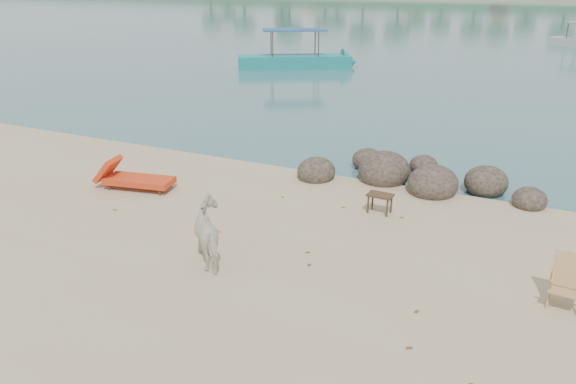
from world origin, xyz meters
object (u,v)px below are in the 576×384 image
(lounge_chair, at_px, (139,178))
(deck_chair, at_px, (567,286))
(side_table, at_px, (380,205))
(cow, at_px, (212,234))
(boat_near, at_px, (294,36))
(boulders, at_px, (410,177))

(lounge_chair, xyz_separation_m, deck_chair, (10.05, -1.36, 0.11))
(side_table, height_order, deck_chair, deck_chair)
(cow, bearing_deg, boat_near, -116.94)
(boulders, xyz_separation_m, deck_chair, (3.82, -4.83, 0.23))
(boat_near, bearing_deg, side_table, -91.06)
(cow, bearing_deg, side_table, -169.62)
(side_table, bearing_deg, cow, -117.68)
(boulders, xyz_separation_m, side_table, (-0.14, -2.30, 0.03))
(side_table, height_order, boat_near, boat_near)
(boulders, height_order, lounge_chair, boulders)
(boulders, bearing_deg, deck_chair, -51.66)
(cow, xyz_separation_m, lounge_chair, (-3.87, 2.50, -0.26))
(lounge_chair, xyz_separation_m, boat_near, (-5.18, 20.54, 1.50))
(lounge_chair, bearing_deg, boat_near, 93.00)
(boulders, distance_m, lounge_chair, 7.13)
(cow, xyz_separation_m, side_table, (2.22, 3.66, -0.36))
(boulders, relative_size, lounge_chair, 2.87)
(side_table, bearing_deg, boulders, 90.10)
(boulders, bearing_deg, boat_near, 123.75)
(boulders, xyz_separation_m, lounge_chair, (-6.23, -3.46, 0.13))
(lounge_chair, bearing_deg, boulders, 17.92)
(cow, relative_size, lounge_chair, 0.63)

